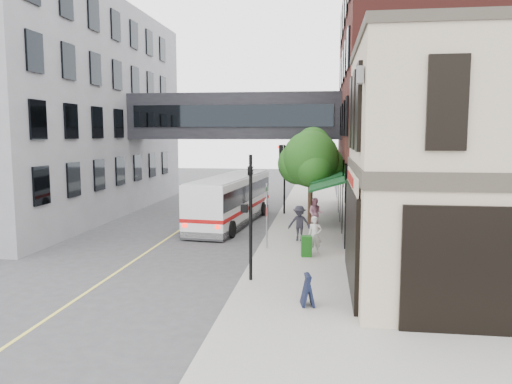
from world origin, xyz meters
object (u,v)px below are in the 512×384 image
(bus, at_px, (231,198))
(pedestrian_b, at_px, (316,213))
(pedestrian_a, at_px, (315,235))
(sandwich_board, at_px, (308,290))
(pedestrian_c, at_px, (299,223))
(newspaper_box, at_px, (306,246))

(bus, distance_m, pedestrian_b, 5.27)
(pedestrian_a, bearing_deg, sandwich_board, -99.81)
(bus, distance_m, sandwich_board, 14.95)
(pedestrian_c, height_order, newspaper_box, pedestrian_c)
(pedestrian_b, distance_m, sandwich_board, 12.55)
(pedestrian_b, height_order, newspaper_box, pedestrian_b)
(bus, height_order, sandwich_board, bus)
(pedestrian_a, height_order, pedestrian_b, pedestrian_b)
(bus, xyz_separation_m, sandwich_board, (5.01, -14.05, -0.94))
(sandwich_board, bearing_deg, pedestrian_c, 83.31)
(pedestrian_c, bearing_deg, sandwich_board, -78.41)
(sandwich_board, bearing_deg, bus, 98.49)
(bus, bearing_deg, newspaper_box, -58.97)
(pedestrian_a, distance_m, pedestrian_b, 5.94)
(newspaper_box, bearing_deg, bus, 113.61)
(newspaper_box, bearing_deg, pedestrian_a, 45.65)
(pedestrian_a, relative_size, pedestrian_b, 0.98)
(pedestrian_a, height_order, newspaper_box, pedestrian_a)
(bus, xyz_separation_m, pedestrian_c, (4.29, -4.80, -0.56))
(bus, bearing_deg, pedestrian_a, -55.59)
(pedestrian_c, relative_size, newspaper_box, 1.97)
(pedestrian_b, xyz_separation_m, newspaper_box, (-0.27, -6.40, -0.41))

